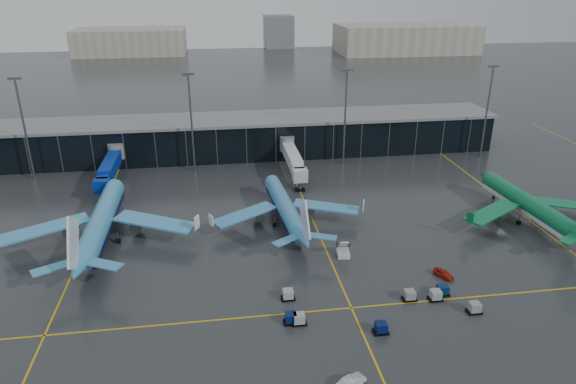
{
  "coord_description": "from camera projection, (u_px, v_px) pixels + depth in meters",
  "views": [
    {
      "loc": [
        -9.36,
        -78.81,
        47.17
      ],
      "look_at": [
        5.0,
        18.0,
        6.0
      ],
      "focal_mm": 32.0,
      "sensor_mm": 36.0,
      "label": 1
    }
  ],
  "objects": [
    {
      "name": "ground",
      "position": [
        275.0,
        263.0,
        91.42
      ],
      "size": [
        600.0,
        600.0,
        0.0
      ],
      "primitive_type": "plane",
      "color": "#282B2D",
      "rests_on": "ground"
    },
    {
      "name": "terminal_pier",
      "position": [
        248.0,
        136.0,
        145.85
      ],
      "size": [
        142.0,
        17.0,
        10.7
      ],
      "color": "black",
      "rests_on": "ground"
    },
    {
      "name": "airliner_klm_near",
      "position": [
        284.0,
        197.0,
        104.8
      ],
      "size": [
        35.03,
        39.16,
        11.32
      ],
      "primitive_type": null,
      "rotation": [
        0.0,
        0.0,
        0.08
      ],
      "color": "#3A87BE",
      "rests_on": "ground"
    },
    {
      "name": "airliner_aer_lingus",
      "position": [
        529.0,
        194.0,
        105.64
      ],
      "size": [
        35.92,
        40.25,
        11.71
      ],
      "primitive_type": null,
      "rotation": [
        0.0,
        0.0,
        0.07
      ],
      "color": "#0D6E40",
      "rests_on": "ground"
    },
    {
      "name": "service_van_red",
      "position": [
        444.0,
        274.0,
        87.04
      ],
      "size": [
        3.03,
        4.03,
        1.28
      ],
      "primitive_type": "imported",
      "rotation": [
        0.0,
        0.0,
        0.47
      ],
      "color": "#AB1B0D",
      "rests_on": "ground"
    },
    {
      "name": "mobile_airstair",
      "position": [
        343.0,
        251.0,
        93.79
      ],
      "size": [
        2.55,
        3.43,
        3.45
      ],
      "rotation": [
        0.0,
        0.0,
        -0.11
      ],
      "color": "silver",
      "rests_on": "ground"
    },
    {
      "name": "airliner_arkefly",
      "position": [
        100.0,
        208.0,
        97.41
      ],
      "size": [
        38.12,
        43.41,
        13.33
      ],
      "primitive_type": null,
      "rotation": [
        0.0,
        0.0,
        -0.0
      ],
      "color": "#3C93C5",
      "rests_on": "ground"
    },
    {
      "name": "baggage_carts",
      "position": [
        379.0,
        306.0,
        78.27
      ],
      "size": [
        30.16,
        11.69,
        1.7
      ],
      "color": "black",
      "rests_on": "ground"
    },
    {
      "name": "taxi_lines",
      "position": [
        318.0,
        232.0,
        102.44
      ],
      "size": [
        220.0,
        120.0,
        0.02
      ],
      "color": "gold",
      "rests_on": "ground"
    },
    {
      "name": "service_van_white",
      "position": [
        351.0,
        382.0,
        63.75
      ],
      "size": [
        4.29,
        3.24,
        1.35
      ],
      "primitive_type": "imported",
      "rotation": [
        0.0,
        0.0,
        2.08
      ],
      "color": "silver",
      "rests_on": "ground"
    },
    {
      "name": "jet_bridges",
      "position": [
        110.0,
        167.0,
        124.11
      ],
      "size": [
        94.0,
        27.5,
        7.2
      ],
      "color": "#595B60",
      "rests_on": "ground"
    },
    {
      "name": "flood_masts",
      "position": [
        270.0,
        117.0,
        132.33
      ],
      "size": [
        203.0,
        0.5,
        25.5
      ],
      "color": "#595B60",
      "rests_on": "ground"
    },
    {
      "name": "distant_hangars",
      "position": [
        299.0,
        39.0,
        341.02
      ],
      "size": [
        260.0,
        71.0,
        22.0
      ],
      "color": "#B2AD99",
      "rests_on": "ground"
    }
  ]
}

